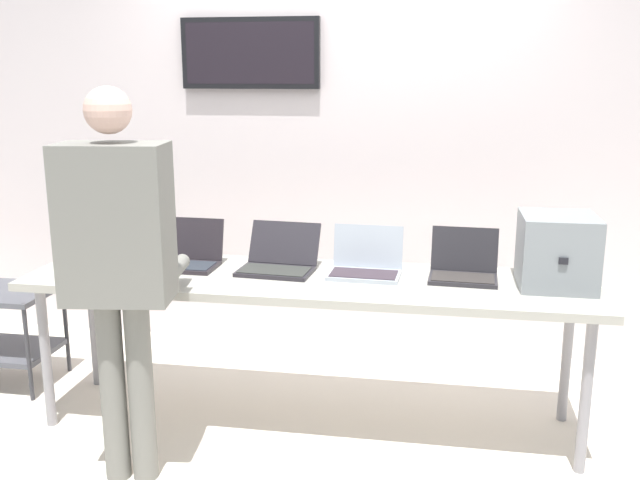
{
  "coord_description": "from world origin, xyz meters",
  "views": [
    {
      "loc": [
        0.62,
        -3.27,
        1.76
      ],
      "look_at": [
        0.07,
        -0.04,
        0.98
      ],
      "focal_mm": 39.46,
      "sensor_mm": 36.0,
      "label": 1
    }
  ],
  "objects": [
    {
      "name": "workbench",
      "position": [
        0.0,
        0.0,
        0.73
      ],
      "size": [
        2.8,
        0.7,
        0.78
      ],
      "color": "#A8A498",
      "rests_on": "ground"
    },
    {
      "name": "laptop_station_1",
      "position": [
        -0.66,
        0.1,
        0.84
      ],
      "size": [
        0.35,
        0.29,
        0.24
      ],
      "color": "#272227",
      "rests_on": "workbench"
    },
    {
      "name": "laptop_station_0",
      "position": [
        -1.14,
        0.07,
        0.84
      ],
      "size": [
        0.36,
        0.28,
        0.24
      ],
      "color": "#AAB7B5",
      "rests_on": "workbench"
    },
    {
      "name": "person",
      "position": [
        -0.69,
        -0.62,
        1.04
      ],
      "size": [
        0.5,
        0.63,
        1.72
      ],
      "color": "slate",
      "rests_on": "ground"
    },
    {
      "name": "back_wall",
      "position": [
        -0.01,
        1.13,
        1.32
      ],
      "size": [
        8.0,
        0.11,
        2.62
      ],
      "color": "silver",
      "rests_on": "ground"
    },
    {
      "name": "ground",
      "position": [
        0.0,
        0.0,
        -0.02
      ],
      "size": [
        8.0,
        8.0,
        0.04
      ],
      "primitive_type": "cube",
      "color": "beige"
    },
    {
      "name": "laptop_station_3",
      "position": [
        0.28,
        0.09,
        0.84
      ],
      "size": [
        0.36,
        0.27,
        0.23
      ],
      "color": "#A8B0BC",
      "rests_on": "workbench"
    },
    {
      "name": "laptop_station_4",
      "position": [
        0.75,
        0.11,
        0.84
      ],
      "size": [
        0.34,
        0.29,
        0.24
      ],
      "color": "#28262A",
      "rests_on": "workbench"
    },
    {
      "name": "coffee_mug",
      "position": [
        -0.69,
        -0.25,
        0.83
      ],
      "size": [
        0.08,
        0.08,
        0.09
      ],
      "color": "white",
      "rests_on": "workbench"
    },
    {
      "name": "equipment_box",
      "position": [
        1.18,
        0.06,
        0.95
      ],
      "size": [
        0.34,
        0.38,
        0.34
      ],
      "color": "gray",
      "rests_on": "workbench"
    },
    {
      "name": "storage_cart",
      "position": [
        -1.81,
        0.19,
        0.37
      ],
      "size": [
        0.56,
        0.44,
        0.56
      ],
      "color": "#4B4C54",
      "rests_on": "ground"
    },
    {
      "name": "laptop_station_2",
      "position": [
        -0.17,
        0.1,
        0.84
      ],
      "size": [
        0.39,
        0.36,
        0.22
      ],
      "color": "#262429",
      "rests_on": "workbench"
    }
  ]
}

